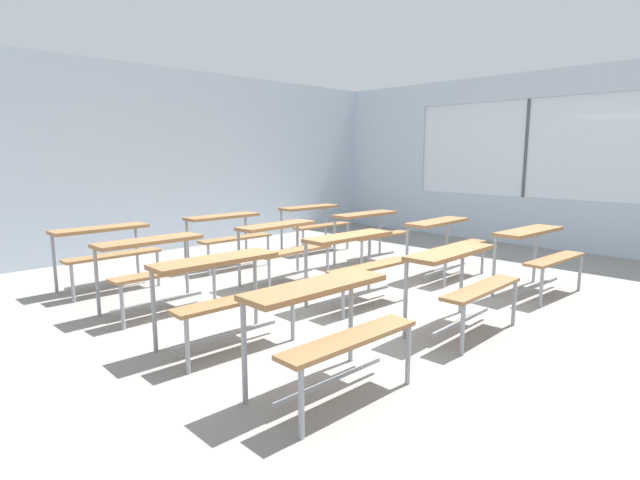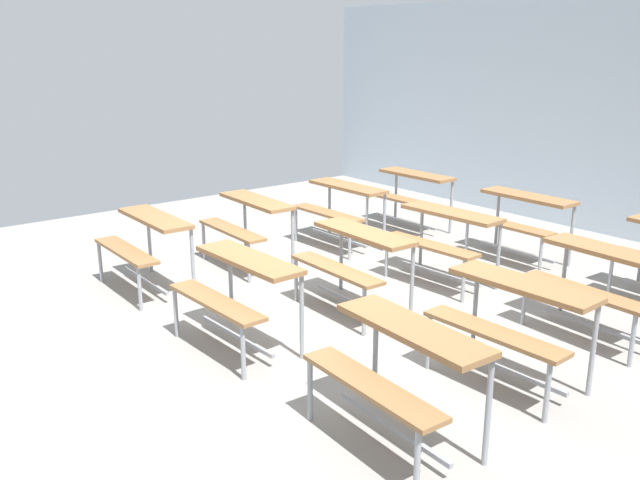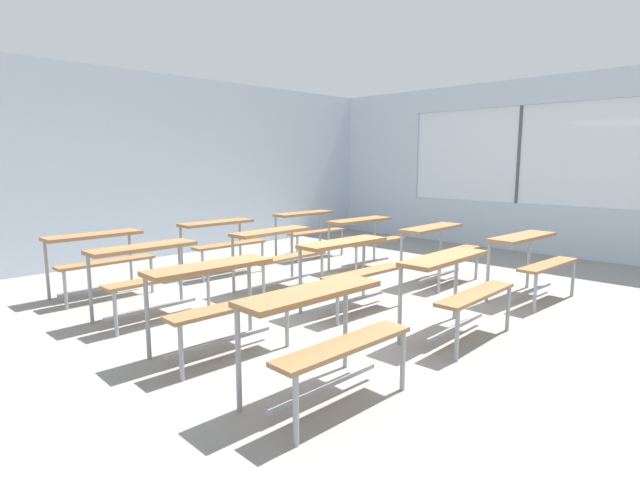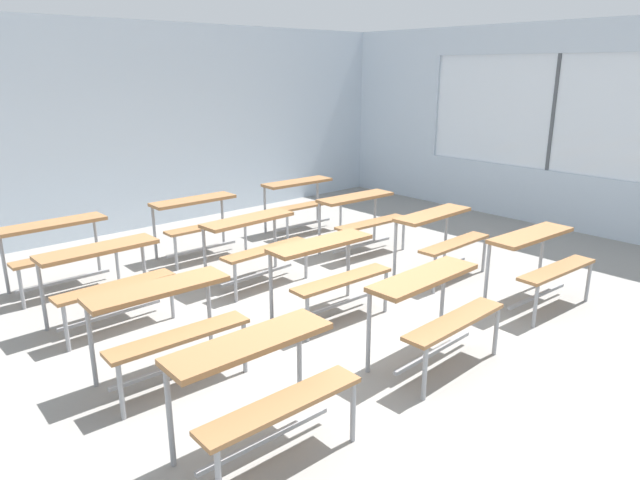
# 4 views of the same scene
# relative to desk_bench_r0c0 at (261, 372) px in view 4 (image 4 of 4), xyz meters

# --- Properties ---
(ground) EXTENTS (10.00, 9.00, 0.05)m
(ground) POSITION_rel_desk_bench_r0c0_xyz_m (1.54, 1.07, -0.59)
(ground) COLOR gray
(wall_back) EXTENTS (10.00, 0.12, 3.00)m
(wall_back) POSITION_rel_desk_bench_r0c0_xyz_m (1.54, 5.57, 0.94)
(wall_back) COLOR silver
(wall_back) RESTS_ON ground
(wall_right) EXTENTS (0.12, 9.00, 3.00)m
(wall_right) POSITION_rel_desk_bench_r0c0_xyz_m (6.54, 0.93, 0.88)
(wall_right) COLOR silver
(wall_right) RESTS_ON ground
(desk_bench_r0c0) EXTENTS (1.11, 0.61, 0.74)m
(desk_bench_r0c0) POSITION_rel_desk_bench_r0c0_xyz_m (0.00, 0.00, 0.00)
(desk_bench_r0c0) COLOR olive
(desk_bench_r0c0) RESTS_ON ground
(desk_bench_r0c1) EXTENTS (1.12, 0.62, 0.74)m
(desk_bench_r0c1) POSITION_rel_desk_bench_r0c0_xyz_m (1.72, 0.00, 0.00)
(desk_bench_r0c1) COLOR olive
(desk_bench_r0c1) RESTS_ON ground
(desk_bench_r0c2) EXTENTS (1.13, 0.64, 0.74)m
(desk_bench_r0c2) POSITION_rel_desk_bench_r0c0_xyz_m (3.48, 0.04, 0.00)
(desk_bench_r0c2) COLOR olive
(desk_bench_r0c2) RESTS_ON ground
(desk_bench_r1c0) EXTENTS (1.12, 0.63, 0.74)m
(desk_bench_r1c0) POSITION_rel_desk_bench_r0c0_xyz_m (-0.02, 1.21, 0.00)
(desk_bench_r1c0) COLOR olive
(desk_bench_r1c0) RESTS_ON ground
(desk_bench_r1c1) EXTENTS (1.12, 0.62, 0.74)m
(desk_bench_r1c1) POSITION_rel_desk_bench_r0c0_xyz_m (1.70, 1.25, 0.00)
(desk_bench_r1c1) COLOR olive
(desk_bench_r1c1) RESTS_ON ground
(desk_bench_r1c2) EXTENTS (1.12, 0.62, 0.74)m
(desk_bench_r1c2) POSITION_rel_desk_bench_r0c0_xyz_m (3.44, 1.23, 0.00)
(desk_bench_r1c2) COLOR olive
(desk_bench_r1c2) RESTS_ON ground
(desk_bench_r2c0) EXTENTS (1.11, 0.61, 0.74)m
(desk_bench_r2c0) POSITION_rel_desk_bench_r0c0_xyz_m (0.03, 2.51, 0.00)
(desk_bench_r2c0) COLOR olive
(desk_bench_r2c0) RESTS_ON ground
(desk_bench_r2c1) EXTENTS (1.13, 0.64, 0.74)m
(desk_bench_r2c1) POSITION_rel_desk_bench_r0c0_xyz_m (1.70, 2.46, 0.00)
(desk_bench_r2c1) COLOR olive
(desk_bench_r2c1) RESTS_ON ground
(desk_bench_r2c2) EXTENTS (1.13, 0.64, 0.74)m
(desk_bench_r2c2) POSITION_rel_desk_bench_r0c0_xyz_m (3.40, 2.47, 0.00)
(desk_bench_r2c2) COLOR olive
(desk_bench_r2c2) RESTS_ON ground
(desk_bench_r3c0) EXTENTS (1.11, 0.60, 0.74)m
(desk_bench_r3c0) POSITION_rel_desk_bench_r0c0_xyz_m (0.00, 3.73, 0.00)
(desk_bench_r3c0) COLOR olive
(desk_bench_r3c0) RESTS_ON ground
(desk_bench_r3c1) EXTENTS (1.11, 0.60, 0.74)m
(desk_bench_r3c1) POSITION_rel_desk_bench_r0c0_xyz_m (1.73, 3.73, 0.00)
(desk_bench_r3c1) COLOR olive
(desk_bench_r3c1) RESTS_ON ground
(desk_bench_r3c2) EXTENTS (1.12, 0.63, 0.74)m
(desk_bench_r3c2) POSITION_rel_desk_bench_r0c0_xyz_m (3.48, 3.76, 0.00)
(desk_bench_r3c2) COLOR olive
(desk_bench_r3c2) RESTS_ON ground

